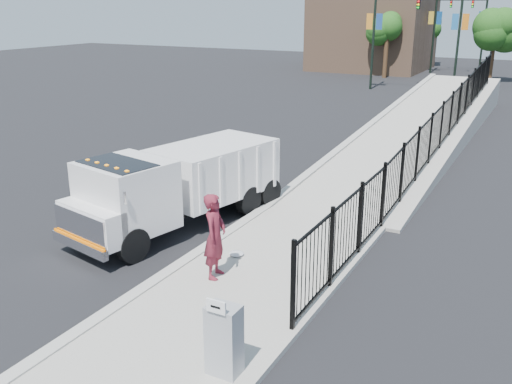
% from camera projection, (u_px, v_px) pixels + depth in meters
% --- Properties ---
extents(ground, '(120.00, 120.00, 0.00)m').
position_uv_depth(ground, '(196.00, 258.00, 14.21)').
color(ground, black).
rests_on(ground, ground).
extents(sidewalk, '(3.55, 12.00, 0.12)m').
position_uv_depth(sidewalk, '(220.00, 311.00, 11.66)').
color(sidewalk, '#9E998E').
rests_on(sidewalk, ground).
extents(curb, '(0.30, 12.00, 0.16)m').
position_uv_depth(curb, '(145.00, 289.00, 12.51)').
color(curb, '#ADAAA3').
rests_on(curb, ground).
extents(ramp, '(3.95, 24.06, 3.19)m').
position_uv_depth(ramp, '(424.00, 139.00, 26.68)').
color(ramp, '#9E998E').
rests_on(ramp, ground).
extents(iron_fence, '(0.10, 28.00, 1.80)m').
position_uv_depth(iron_fence, '(440.00, 141.00, 22.41)').
color(iron_fence, black).
rests_on(iron_fence, ground).
extents(truck, '(3.49, 7.00, 2.29)m').
position_uv_depth(truck, '(176.00, 183.00, 15.86)').
color(truck, black).
rests_on(truck, ground).
extents(worker, '(0.61, 0.80, 1.98)m').
position_uv_depth(worker, '(215.00, 236.00, 12.71)').
color(worker, maroon).
rests_on(worker, sidewalk).
extents(utility_cabinet, '(0.55, 0.40, 1.25)m').
position_uv_depth(utility_cabinet, '(224.00, 340.00, 9.44)').
color(utility_cabinet, gray).
rests_on(utility_cabinet, sidewalk).
extents(arrow_sign, '(0.35, 0.04, 0.22)m').
position_uv_depth(arrow_sign, '(216.00, 307.00, 9.02)').
color(arrow_sign, white).
rests_on(arrow_sign, utility_cabinet).
extents(debris, '(0.37, 0.37, 0.09)m').
position_uv_depth(debris, '(236.00, 253.00, 14.08)').
color(debris, silver).
rests_on(debris, sidewalk).
extents(light_pole_0, '(3.77, 0.22, 8.00)m').
position_uv_depth(light_pole_0, '(378.00, 28.00, 40.64)').
color(light_pole_0, black).
rests_on(light_pole_0, ground).
extents(light_pole_1, '(3.78, 0.22, 8.00)m').
position_uv_depth(light_pole_1, '(455.00, 28.00, 40.22)').
color(light_pole_1, black).
rests_on(light_pole_1, ground).
extents(light_pole_2, '(3.78, 0.22, 8.00)m').
position_uv_depth(light_pole_2, '(438.00, 23.00, 50.47)').
color(light_pole_2, black).
rests_on(light_pole_2, ground).
extents(light_pole_3, '(3.78, 0.22, 8.00)m').
position_uv_depth(light_pole_3, '(481.00, 23.00, 50.54)').
color(light_pole_3, black).
rests_on(light_pole_3, ground).
extents(tree_0, '(2.39, 2.39, 5.20)m').
position_uv_depth(tree_0, '(387.00, 30.00, 47.37)').
color(tree_0, '#382314').
rests_on(tree_0, ground).
extents(tree_1, '(2.78, 2.78, 5.39)m').
position_uv_depth(tree_1, '(495.00, 31.00, 44.44)').
color(tree_1, '#382314').
rests_on(tree_1, ground).
extents(tree_2, '(2.40, 2.40, 5.20)m').
position_uv_depth(tree_2, '(429.00, 26.00, 56.35)').
color(tree_2, '#382314').
rests_on(tree_2, ground).
extents(building, '(10.00, 10.00, 8.00)m').
position_uv_depth(building, '(374.00, 26.00, 53.85)').
color(building, '#8C664C').
rests_on(building, ground).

